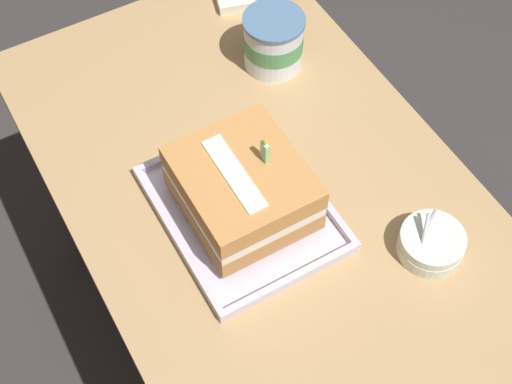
% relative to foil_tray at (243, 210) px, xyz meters
% --- Properties ---
extents(ground_plane, '(8.00, 8.00, 0.00)m').
position_rel_foil_tray_xyz_m(ground_plane, '(-0.02, 0.06, -0.77)').
color(ground_plane, '#383333').
extents(dining_table, '(1.17, 0.69, 0.76)m').
position_rel_foil_tray_xyz_m(dining_table, '(-0.02, 0.06, -0.13)').
color(dining_table, tan).
rests_on(dining_table, ground_plane).
extents(foil_tray, '(0.34, 0.27, 0.02)m').
position_rel_foil_tray_xyz_m(foil_tray, '(0.00, 0.00, 0.00)').
color(foil_tray, silver).
rests_on(foil_tray, dining_table).
extents(birthday_cake, '(0.22, 0.20, 0.16)m').
position_rel_foil_tray_xyz_m(birthday_cake, '(-0.00, 0.00, 0.07)').
color(birthday_cake, '#C18245').
rests_on(birthday_cake, foil_tray).
extents(bowl_stack, '(0.11, 0.11, 0.09)m').
position_rel_foil_tray_xyz_m(bowl_stack, '(0.23, 0.24, 0.02)').
color(bowl_stack, silver).
rests_on(bowl_stack, dining_table).
extents(ice_cream_tub, '(0.12, 0.12, 0.12)m').
position_rel_foil_tray_xyz_m(ice_cream_tub, '(-0.29, 0.23, 0.05)').
color(ice_cream_tub, white).
rests_on(ice_cream_tub, dining_table).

